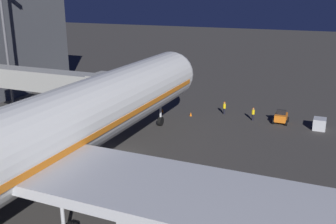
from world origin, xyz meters
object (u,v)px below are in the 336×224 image
(jet_bridge, at_px, (57,82))
(ground_crew_by_tug, at_px, (224,107))
(ground_crew_near_nose_gear, at_px, (253,113))
(apron_floodlight_mast, at_px, (5,33))
(airliner_at_gate, at_px, (27,144))
(baggage_tug_spare, at_px, (281,117))
(traffic_cone_nose_starboard, at_px, (162,110))
(traffic_cone_nose_port, at_px, (191,114))
(baggage_container_near_belt, at_px, (319,124))

(jet_bridge, bearing_deg, ground_crew_by_tug, -140.20)
(ground_crew_near_nose_gear, bearing_deg, apron_floodlight_mast, 10.36)
(airliner_at_gate, xyz_separation_m, jet_bridge, (11.03, -17.26, 0.08))
(ground_crew_by_tug, bearing_deg, baggage_tug_spare, 174.18)
(airliner_at_gate, distance_m, traffic_cone_nose_starboard, 29.75)
(ground_crew_by_tug, bearing_deg, apron_floodlight_mast, 13.85)
(baggage_tug_spare, bearing_deg, jet_bridge, 28.29)
(airliner_at_gate, height_order, baggage_tug_spare, airliner_at_gate)
(traffic_cone_nose_port, xyz_separation_m, traffic_cone_nose_starboard, (4.40, 0.00, 0.00))
(ground_crew_by_tug, bearing_deg, traffic_cone_nose_starboard, 17.16)
(ground_crew_near_nose_gear, bearing_deg, traffic_cone_nose_starboard, 6.21)
(ground_crew_near_nose_gear, relative_size, ground_crew_by_tug, 0.98)
(airliner_at_gate, height_order, apron_floodlight_mast, apron_floodlight_mast)
(baggage_container_near_belt, distance_m, traffic_cone_nose_starboard, 21.41)
(jet_bridge, height_order, ground_crew_by_tug, jet_bridge)
(airliner_at_gate, bearing_deg, traffic_cone_nose_starboard, -85.68)
(jet_bridge, height_order, baggage_container_near_belt, jet_bridge)
(airliner_at_gate, distance_m, ground_crew_near_nose_gear, 32.71)
(apron_floodlight_mast, bearing_deg, baggage_tug_spare, -169.99)
(airliner_at_gate, xyz_separation_m, ground_crew_near_nose_gear, (-10.68, -30.50, -5.07))
(apron_floodlight_mast, bearing_deg, traffic_cone_nose_starboard, -167.39)
(airliner_at_gate, distance_m, ground_crew_by_tug, 32.74)
(jet_bridge, xyz_separation_m, baggage_container_near_belt, (-30.21, -12.96, -5.42))
(jet_bridge, xyz_separation_m, ground_crew_near_nose_gear, (-21.71, -13.23, -5.15))
(jet_bridge, relative_size, ground_crew_by_tug, 10.96)
(baggage_container_near_belt, relative_size, ground_crew_by_tug, 0.98)
(airliner_at_gate, xyz_separation_m, traffic_cone_nose_starboard, (2.20, -29.10, -5.80))
(jet_bridge, height_order, apron_floodlight_mast, apron_floodlight_mast)
(ground_crew_near_nose_gear, relative_size, traffic_cone_nose_port, 3.30)
(baggage_tug_spare, xyz_separation_m, baggage_container_near_belt, (-4.85, 0.69, -0.05))
(baggage_container_near_belt, bearing_deg, traffic_cone_nose_starboard, 3.02)
(baggage_container_near_belt, bearing_deg, ground_crew_by_tug, -6.68)
(airliner_at_gate, relative_size, ground_crew_by_tug, 32.81)
(ground_crew_by_tug, relative_size, traffic_cone_nose_starboard, 3.38)
(baggage_container_near_belt, height_order, ground_crew_by_tug, ground_crew_by_tug)
(ground_crew_by_tug, xyz_separation_m, traffic_cone_nose_port, (4.13, 2.63, -0.75))
(jet_bridge, height_order, ground_crew_near_nose_gear, jet_bridge)
(baggage_container_near_belt, distance_m, traffic_cone_nose_port, 17.02)
(traffic_cone_nose_starboard, bearing_deg, ground_crew_by_tug, -162.84)
(baggage_tug_spare, distance_m, ground_crew_by_tug, 8.04)
(airliner_at_gate, bearing_deg, baggage_tug_spare, -114.86)
(ground_crew_by_tug, bearing_deg, airliner_at_gate, 78.72)
(apron_floodlight_mast, xyz_separation_m, traffic_cone_nose_port, (-27.70, -5.21, -10.63))
(ground_crew_near_nose_gear, height_order, traffic_cone_nose_starboard, ground_crew_near_nose_gear)
(apron_floodlight_mast, height_order, traffic_cone_nose_port, apron_floodlight_mast)
(traffic_cone_nose_port, distance_m, traffic_cone_nose_starboard, 4.40)
(jet_bridge, xyz_separation_m, baggage_tug_spare, (-25.36, -13.65, -5.37))
(airliner_at_gate, relative_size, jet_bridge, 2.99)
(airliner_at_gate, distance_m, baggage_tug_spare, 34.48)
(ground_crew_near_nose_gear, relative_size, traffic_cone_nose_starboard, 3.30)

